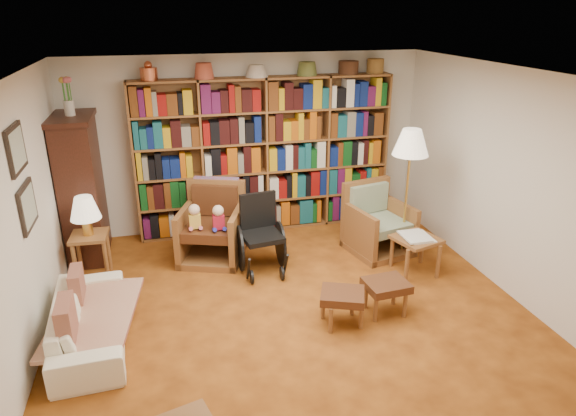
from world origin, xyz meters
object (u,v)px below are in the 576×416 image
object	(u,v)px
footstool_a	(342,298)
wheelchair	(260,236)
sofa	(90,320)
armchair_sage	(376,225)
footstool_b	(386,287)
floor_lamp	(411,148)
side_table_lamp	(90,246)
armchair_leather	(211,227)
side_table_papers	(416,243)

from	to	relation	value
footstool_a	wheelchair	bearing A→B (deg)	111.85
sofa	armchair_sage	bearing A→B (deg)	-73.07
wheelchair	footstool_b	size ratio (longest dim) A/B	2.01
wheelchair	floor_lamp	distance (m)	2.15
side_table_lamp	wheelchair	distance (m)	2.03
armchair_leather	floor_lamp	distance (m)	2.74
footstool_b	side_table_lamp	bearing A→B (deg)	153.22
sofa	footstool_b	distance (m)	3.02
side_table_papers	footstool_b	world-z (taller)	side_table_papers
wheelchair	floor_lamp	xyz separation A→B (m)	(1.89, -0.10, 1.03)
sofa	side_table_papers	bearing A→B (deg)	-84.83
armchair_sage	footstool_a	distance (m)	1.90
floor_lamp	footstool_a	size ratio (longest dim) A/B	3.11
sofa	wheelchair	size ratio (longest dim) A/B	1.69
armchair_sage	floor_lamp	bearing A→B (deg)	-44.50
footstool_b	sofa	bearing A→B (deg)	175.60
wheelchair	footstool_a	distance (m)	1.54
side_table_papers	footstool_a	xyz separation A→B (m)	(-1.25, -0.84, -0.09)
armchair_leather	side_table_papers	bearing A→B (deg)	-24.58
wheelchair	footstool_b	bearing A→B (deg)	-50.90
side_table_papers	footstool_b	xyz separation A→B (m)	(-0.73, -0.76, -0.09)
side_table_lamp	armchair_leather	bearing A→B (deg)	10.83
armchair_sage	armchair_leather	bearing A→B (deg)	171.03
sofa	side_table_papers	world-z (taller)	side_table_papers
armchair_sage	wheelchair	bearing A→B (deg)	-174.38
armchair_sage	side_table_lamp	bearing A→B (deg)	178.95
sofa	floor_lamp	distance (m)	4.12
armchair_sage	side_table_papers	world-z (taller)	armchair_sage
armchair_leather	wheelchair	size ratio (longest dim) A/B	1.10
armchair_leather	side_table_papers	world-z (taller)	armchair_leather
armchair_leather	floor_lamp	xyz separation A→B (m)	(2.45, -0.61, 1.06)
side_table_lamp	side_table_papers	size ratio (longest dim) A/B	0.94
side_table_papers	footstool_b	size ratio (longest dim) A/B	1.29
armchair_sage	footstool_a	world-z (taller)	armchair_sage
sofa	footstool_a	bearing A→B (deg)	-100.03
armchair_leather	footstool_b	distance (m)	2.48
armchair_sage	footstool_b	bearing A→B (deg)	-109.31
armchair_sage	floor_lamp	size ratio (longest dim) A/B	0.54
footstool_a	sofa	bearing A→B (deg)	172.81
wheelchair	side_table_papers	world-z (taller)	wheelchair
floor_lamp	wheelchair	bearing A→B (deg)	176.84
armchair_sage	footstool_a	bearing A→B (deg)	-123.44
side_table_lamp	wheelchair	size ratio (longest dim) A/B	0.60
wheelchair	side_table_papers	distance (m)	1.91
side_table_papers	footstool_b	distance (m)	1.05
armchair_leather	armchair_sage	world-z (taller)	armchair_leather
armchair_leather	armchair_sage	xyz separation A→B (m)	(2.18, -0.34, -0.05)
footstool_a	footstool_b	size ratio (longest dim) A/B	1.15
side_table_lamp	wheelchair	bearing A→B (deg)	-6.38
sofa	wheelchair	xyz separation A→B (m)	(1.92, 1.11, 0.20)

